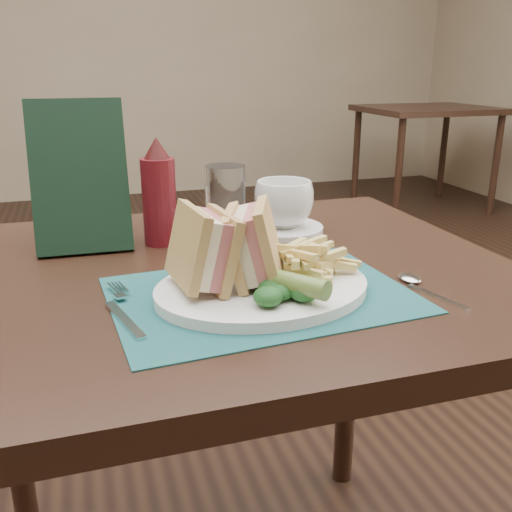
{
  "coord_description": "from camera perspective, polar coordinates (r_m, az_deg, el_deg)",
  "views": [
    {
      "loc": [
        -0.2,
        -1.32,
        1.05
      ],
      "look_at": [
        0.02,
        -0.6,
        0.8
      ],
      "focal_mm": 40.0,
      "sensor_mm": 36.0,
      "label": 1
    }
  ],
  "objects": [
    {
      "name": "coffee_cup",
      "position": [
        1.07,
        2.8,
        5.26
      ],
      "size": [
        0.14,
        0.14,
        0.09
      ],
      "primitive_type": "imported",
      "rotation": [
        0.0,
        0.0,
        0.4
      ],
      "color": "white",
      "rests_on": "saucer"
    },
    {
      "name": "check_presenter",
      "position": [
        1.0,
        -17.22,
        7.58
      ],
      "size": [
        0.16,
        0.1,
        0.25
      ],
      "primitive_type": "cube",
      "rotation": [
        -0.31,
        0.0,
        -0.03
      ],
      "color": "black",
      "rests_on": "table_main"
    },
    {
      "name": "ketchup_bottle",
      "position": [
        1.0,
        -9.7,
        6.38
      ],
      "size": [
        0.07,
        0.07,
        0.19
      ],
      "primitive_type": null,
      "rotation": [
        0.0,
        0.0,
        0.21
      ],
      "color": "#530E14",
      "rests_on": "table_main"
    },
    {
      "name": "drinking_glass",
      "position": [
        1.04,
        -3.08,
        5.45
      ],
      "size": [
        0.09,
        0.09,
        0.13
      ],
      "primitive_type": "cylinder",
      "rotation": [
        0.0,
        0.0,
        -0.21
      ],
      "color": "white",
      "rests_on": "table_main"
    },
    {
      "name": "fries_pile",
      "position": [
        0.81,
        5.06,
        -0.04
      ],
      "size": [
        0.18,
        0.2,
        0.05
      ],
      "primitive_type": null,
      "color": "tan",
      "rests_on": "plate"
    },
    {
      "name": "kale_garnish",
      "position": [
        0.73,
        2.18,
        -3.36
      ],
      "size": [
        0.11,
        0.08,
        0.03
      ],
      "primitive_type": null,
      "color": "#163E1A",
      "rests_on": "plate"
    },
    {
      "name": "wall_back",
      "position": [
        4.93,
        -14.57,
        5.88
      ],
      "size": [
        6.0,
        0.0,
        6.0
      ],
      "primitive_type": "plane",
      "rotation": [
        1.57,
        0.0,
        0.0
      ],
      "color": "tan",
      "rests_on": "ground"
    },
    {
      "name": "spoon",
      "position": [
        0.83,
        16.73,
        -3.1
      ],
      "size": [
        0.07,
        0.15,
        0.01
      ],
      "primitive_type": null,
      "rotation": [
        0.0,
        0.0,
        0.28
      ],
      "color": "silver",
      "rests_on": "table_main"
    },
    {
      "name": "placemat",
      "position": [
        0.78,
        0.49,
        -3.89
      ],
      "size": [
        0.42,
        0.31,
        0.0
      ],
      "primitive_type": "cube",
      "rotation": [
        0.0,
        0.0,
        0.07
      ],
      "color": "#174949",
      "rests_on": "table_main"
    },
    {
      "name": "pickle_spear",
      "position": [
        0.73,
        3.06,
        -2.57
      ],
      "size": [
        0.09,
        0.11,
        0.03
      ],
      "primitive_type": "cylinder",
      "rotation": [
        1.54,
        0.0,
        0.61
      ],
      "color": "#4F6928",
      "rests_on": "plate"
    },
    {
      "name": "floor",
      "position": [
        1.7,
        -7.09,
        -19.7
      ],
      "size": [
        7.0,
        7.0,
        0.0
      ],
      "primitive_type": "plane",
      "color": "black",
      "rests_on": "ground"
    },
    {
      "name": "table_main",
      "position": [
        1.08,
        -2.76,
        -20.11
      ],
      "size": [
        0.9,
        0.75,
        0.75
      ],
      "primitive_type": null,
      "color": "black",
      "rests_on": "ground"
    },
    {
      "name": "sandwich_half_b",
      "position": [
        0.77,
        -1.8,
        1.31
      ],
      "size": [
        0.11,
        0.13,
        0.11
      ],
      "primitive_type": null,
      "rotation": [
        0.0,
        -0.24,
        -0.37
      ],
      "color": "tan",
      "rests_on": "plate"
    },
    {
      "name": "fork",
      "position": [
        0.75,
        -13.24,
        -4.97
      ],
      "size": [
        0.07,
        0.17,
        0.01
      ],
      "primitive_type": null,
      "rotation": [
        0.0,
        0.0,
        0.25
      ],
      "color": "silver",
      "rests_on": "placemat"
    },
    {
      "name": "saucer",
      "position": [
        1.08,
        2.76,
        2.76
      ],
      "size": [
        0.2,
        0.2,
        0.01
      ],
      "primitive_type": "cylinder",
      "rotation": [
        0.0,
        0.0,
        -0.42
      ],
      "color": "white",
      "rests_on": "table_main"
    },
    {
      "name": "plate",
      "position": [
        0.78,
        0.65,
        -3.28
      ],
      "size": [
        0.33,
        0.27,
        0.01
      ],
      "primitive_type": null,
      "rotation": [
        0.0,
        0.0,
        0.12
      ],
      "color": "white",
      "rests_on": "placemat"
    },
    {
      "name": "sandwich_half_a",
      "position": [
        0.75,
        -6.85,
        0.64
      ],
      "size": [
        0.09,
        0.12,
        0.11
      ],
      "primitive_type": null,
      "rotation": [
        0.0,
        0.24,
        0.11
      ],
      "color": "tan",
      "rests_on": "plate"
    },
    {
      "name": "table_bg_right",
      "position": [
        4.46,
        16.38,
        9.32
      ],
      "size": [
        0.9,
        0.75,
        0.75
      ],
      "primitive_type": null,
      "color": "black",
      "rests_on": "ground"
    }
  ]
}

